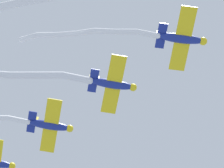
# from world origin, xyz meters

# --- Properties ---
(airplane_left_wing) EXTENTS (5.96, 8.01, 2.01)m
(airplane_left_wing) POSITION_xyz_m (-9.82, 2.86, 57.92)
(airplane_left_wing) COLOR navy
(smoke_trail_left_wing) EXTENTS (16.71, 3.98, 3.29)m
(smoke_trail_left_wing) POSITION_xyz_m (-20.88, 3.77, 58.95)
(smoke_trail_left_wing) COLOR white
(airplane_right_wing) EXTENTS (6.04, 8.07, 2.01)m
(airplane_right_wing) POSITION_xyz_m (-17.16, 9.69, 58.17)
(airplane_right_wing) COLOR navy
(airplane_slot) EXTENTS (6.06, 8.08, 2.01)m
(airplane_slot) POSITION_xyz_m (-24.50, 16.51, 58.42)
(airplane_slot) COLOR navy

